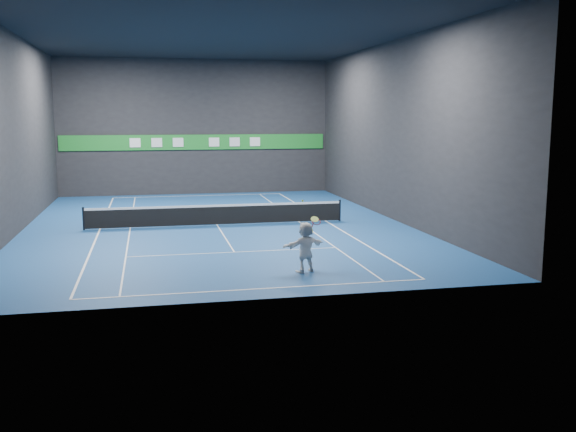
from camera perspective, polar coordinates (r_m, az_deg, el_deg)
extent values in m
plane|color=navy|center=(31.33, -6.32, -0.81)|extent=(26.00, 26.00, 0.00)
plane|color=black|center=(31.11, -6.61, 15.76)|extent=(26.00, 26.00, 0.00)
cube|color=black|center=(43.84, -8.20, 7.82)|extent=(18.00, 0.10, 9.00)
cube|color=black|center=(18.02, -2.22, 6.49)|extent=(18.00, 0.10, 9.00)
cube|color=black|center=(31.29, -23.20, 6.80)|extent=(0.10, 26.00, 9.00)
cube|color=black|center=(33.04, 9.40, 7.47)|extent=(0.10, 26.00, 9.00)
cube|color=white|center=(19.80, -2.71, -6.49)|extent=(10.98, 0.08, 0.01)
cube|color=white|center=(43.05, -7.97, 1.80)|extent=(10.98, 0.08, 0.01)
cube|color=white|center=(31.26, -16.38, -1.14)|extent=(0.08, 23.78, 0.01)
cube|color=white|center=(32.34, 3.40, -0.46)|extent=(0.08, 23.78, 0.01)
cube|color=white|center=(31.19, -13.85, -1.06)|extent=(0.06, 23.78, 0.01)
cube|color=white|center=(32.00, 1.02, -0.55)|extent=(0.06, 23.78, 0.01)
cube|color=white|center=(25.08, -4.79, -3.22)|extent=(8.23, 0.06, 0.01)
cube|color=white|center=(37.63, -7.33, 0.80)|extent=(8.23, 0.06, 0.01)
cube|color=white|center=(31.33, -6.32, -0.81)|extent=(0.06, 12.80, 0.01)
imported|color=white|center=(21.71, 1.56, -2.78)|extent=(1.67, 1.03, 1.72)
sphere|color=#EBF428|center=(21.46, 1.31, 1.36)|extent=(0.07, 0.07, 0.07)
cylinder|color=black|center=(31.24, -17.72, -0.22)|extent=(0.10, 0.10, 1.07)
cylinder|color=black|center=(32.46, 4.62, 0.51)|extent=(0.10, 0.10, 1.07)
cube|color=black|center=(31.25, -6.33, 0.04)|extent=(12.40, 0.03, 0.86)
cube|color=white|center=(31.18, -6.35, 0.91)|extent=(12.40, 0.04, 0.10)
cube|color=#1C8129|center=(43.81, -8.17, 6.51)|extent=(17.64, 0.06, 1.00)
cube|color=white|center=(43.65, -13.44, 6.35)|extent=(0.70, 0.04, 0.60)
cube|color=white|center=(43.64, -11.59, 6.41)|extent=(0.70, 0.04, 0.60)
cube|color=silver|center=(43.68, -9.74, 6.47)|extent=(0.70, 0.04, 0.60)
cube|color=white|center=(43.85, -6.59, 6.55)|extent=(0.70, 0.04, 0.60)
cube|color=silver|center=(44.02, -4.76, 6.58)|extent=(0.70, 0.04, 0.60)
cube|color=white|center=(44.22, -2.95, 6.61)|extent=(0.70, 0.04, 0.60)
torus|color=red|center=(21.70, 2.53, -0.51)|extent=(0.43, 0.35, 0.29)
cylinder|color=#CBEC53|center=(21.67, 2.39, -0.28)|extent=(0.38, 0.31, 0.22)
cylinder|color=#B6131A|center=(21.69, 2.21, -0.81)|extent=(0.05, 0.16, 0.16)
cylinder|color=#FBF10D|center=(21.69, 2.15, -1.22)|extent=(0.10, 0.13, 0.26)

